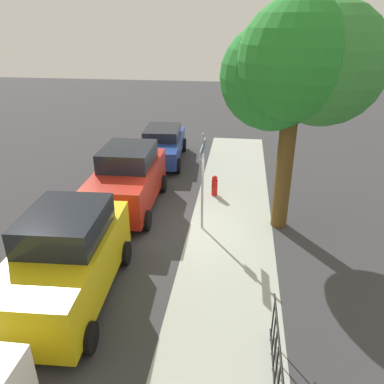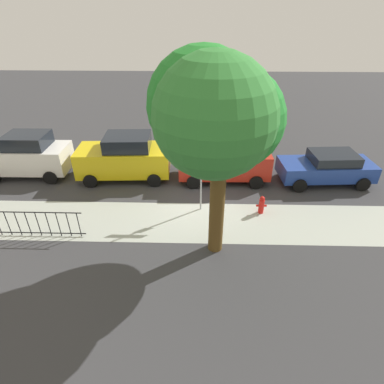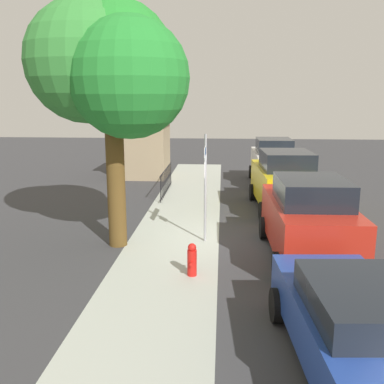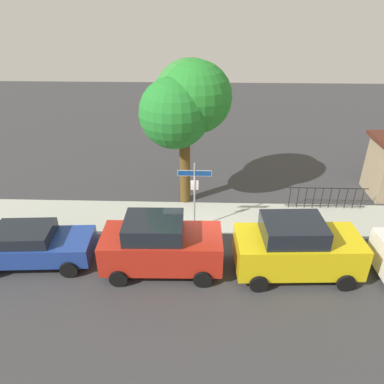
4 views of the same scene
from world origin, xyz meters
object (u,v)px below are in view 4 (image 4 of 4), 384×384
fire_hydrant (138,217)px  shade_tree (188,102)px  car_blue (32,245)px  street_sign (195,186)px  car_yellow (296,248)px  car_red (161,245)px

fire_hydrant → shade_tree: bearing=46.9°
car_blue → fire_hydrant: (3.46, 2.67, -0.40)m
shade_tree → fire_hydrant: size_ratio=8.47×
street_sign → car_yellow: bearing=-36.5°
car_red → car_yellow: size_ratio=0.97×
car_blue → car_yellow: (9.60, -0.24, 0.29)m
street_sign → car_yellow: street_sign is taller
car_red → street_sign: bearing=65.7°
shade_tree → car_yellow: (4.02, -5.17, -3.75)m
car_red → car_yellow: 4.80m
shade_tree → car_yellow: size_ratio=1.49×
car_red → car_yellow: bearing=-1.8°
street_sign → fire_hydrant: bearing=175.4°
street_sign → car_red: bearing=-113.0°
car_yellow → fire_hydrant: car_yellow is taller
car_yellow → car_red: bearing=176.6°
fire_hydrant → car_yellow: bearing=-25.4°
car_red → fire_hydrant: 3.23m
shade_tree → street_sign: bearing=-81.7°
street_sign → shade_tree: bearing=98.3°
street_sign → car_blue: (-5.94, -2.47, -1.28)m
shade_tree → car_blue: bearing=-138.5°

